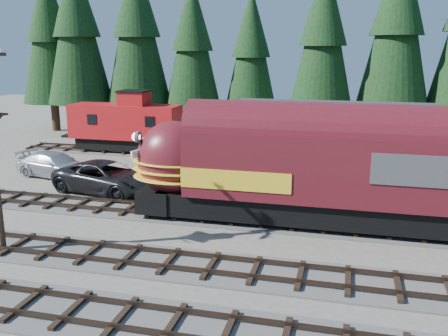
% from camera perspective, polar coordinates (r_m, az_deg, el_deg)
% --- Properties ---
extents(ground, '(120.00, 120.00, 0.00)m').
position_cam_1_polar(ground, '(21.79, 10.81, -10.22)').
color(ground, '#6B665B').
rests_on(ground, ground).
extents(track_spur, '(32.00, 3.20, 0.33)m').
position_cam_1_polar(track_spur, '(40.41, -1.76, 1.35)').
color(track_spur, '#4C4947').
rests_on(track_spur, ground).
extents(depot, '(12.80, 7.00, 5.30)m').
position_cam_1_polar(depot, '(30.98, 12.32, 2.67)').
color(depot, gold).
rests_on(depot, ground).
extents(conifer_backdrop, '(79.01, 21.28, 17.24)m').
position_cam_1_polar(conifer_backdrop, '(45.83, 22.76, 14.66)').
color(conifer_backdrop, black).
rests_on(conifer_backdrop, ground).
extents(locomotive, '(17.30, 3.44, 4.70)m').
position_cam_1_polar(locomotive, '(24.81, 7.76, -0.45)').
color(locomotive, black).
rests_on(locomotive, ground).
extents(caboose, '(9.23, 2.68, 4.80)m').
position_cam_1_polar(caboose, '(42.49, -11.16, 4.93)').
color(caboose, black).
rests_on(caboose, ground).
extents(pickup_truck_a, '(7.41, 4.68, 1.91)m').
position_cam_1_polar(pickup_truck_a, '(31.26, -13.21, -1.06)').
color(pickup_truck_a, black).
rests_on(pickup_truck_a, ground).
extents(pickup_truck_b, '(6.10, 3.38, 1.67)m').
position_cam_1_polar(pickup_truck_b, '(36.03, -18.73, 0.34)').
color(pickup_truck_b, '#ADAFB5').
rests_on(pickup_truck_b, ground).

